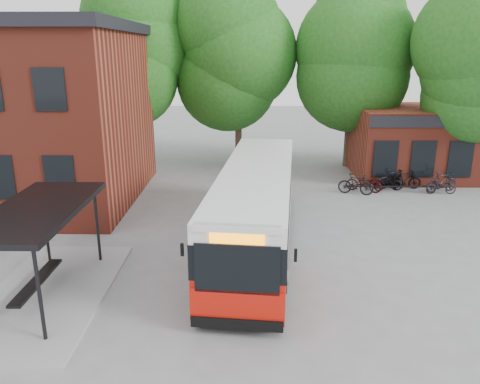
{
  "coord_description": "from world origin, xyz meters",
  "views": [
    {
      "loc": [
        1.53,
        -13.64,
        7.2
      ],
      "look_at": [
        1.29,
        3.46,
        2.0
      ],
      "focal_mm": 35.0,
      "sensor_mm": 36.0,
      "label": 1
    }
  ],
  "objects_px": {
    "bicycle_4": "(389,183)",
    "bicycle_5": "(405,180)",
    "bicycle_7": "(442,182)",
    "bus_shelter": "(43,253)",
    "bicycle_1": "(356,184)",
    "bicycle_0": "(364,183)",
    "bicycle_6": "(441,186)",
    "bicycle_3": "(392,179)",
    "bicycle_2": "(386,182)",
    "city_bus": "(256,208)"
  },
  "relations": [
    {
      "from": "bicycle_2",
      "to": "bicycle_4",
      "type": "xyz_separation_m",
      "value": [
        0.09,
        -0.21,
        -0.0
      ]
    },
    {
      "from": "city_bus",
      "to": "bicycle_5",
      "type": "distance_m",
      "value": 11.36
    },
    {
      "from": "bicycle_2",
      "to": "bicycle_3",
      "type": "height_order",
      "value": "bicycle_3"
    },
    {
      "from": "bus_shelter",
      "to": "bicycle_0",
      "type": "relative_size",
      "value": 3.76
    },
    {
      "from": "bicycle_2",
      "to": "bicycle_5",
      "type": "xyz_separation_m",
      "value": [
        1.04,
        0.14,
        0.08
      ]
    },
    {
      "from": "bus_shelter",
      "to": "bicycle_7",
      "type": "bearing_deg",
      "value": 34.47
    },
    {
      "from": "bus_shelter",
      "to": "bicycle_6",
      "type": "height_order",
      "value": "bus_shelter"
    },
    {
      "from": "bicycle_4",
      "to": "bicycle_7",
      "type": "height_order",
      "value": "bicycle_7"
    },
    {
      "from": "city_bus",
      "to": "bicycle_0",
      "type": "height_order",
      "value": "city_bus"
    },
    {
      "from": "bus_shelter",
      "to": "bicycle_5",
      "type": "distance_m",
      "value": 18.75
    },
    {
      "from": "bicycle_1",
      "to": "bicycle_7",
      "type": "height_order",
      "value": "bicycle_7"
    },
    {
      "from": "bicycle_4",
      "to": "bicycle_5",
      "type": "relative_size",
      "value": 0.96
    },
    {
      "from": "bus_shelter",
      "to": "bicycle_1",
      "type": "bearing_deg",
      "value": 42.47
    },
    {
      "from": "bus_shelter",
      "to": "bicycle_2",
      "type": "relative_size",
      "value": 4.22
    },
    {
      "from": "bus_shelter",
      "to": "bicycle_5",
      "type": "bearing_deg",
      "value": 38.86
    },
    {
      "from": "city_bus",
      "to": "bicycle_2",
      "type": "height_order",
      "value": "city_bus"
    },
    {
      "from": "bicycle_3",
      "to": "bicycle_6",
      "type": "xyz_separation_m",
      "value": [
        2.25,
        -0.98,
        -0.13
      ]
    },
    {
      "from": "bus_shelter",
      "to": "bicycle_2",
      "type": "height_order",
      "value": "bus_shelter"
    },
    {
      "from": "bicycle_5",
      "to": "bicycle_1",
      "type": "bearing_deg",
      "value": 109.66
    },
    {
      "from": "bicycle_2",
      "to": "bicycle_1",
      "type": "bearing_deg",
      "value": 135.67
    },
    {
      "from": "bicycle_0",
      "to": "bicycle_4",
      "type": "distance_m",
      "value": 1.39
    },
    {
      "from": "bicycle_1",
      "to": "bicycle_7",
      "type": "xyz_separation_m",
      "value": [
        4.63,
        0.49,
        0.01
      ]
    },
    {
      "from": "bicycle_7",
      "to": "bicycle_2",
      "type": "bearing_deg",
      "value": 65.26
    },
    {
      "from": "bicycle_1",
      "to": "bicycle_3",
      "type": "bearing_deg",
      "value": -44.0
    },
    {
      "from": "city_bus",
      "to": "bicycle_0",
      "type": "distance_m",
      "value": 9.4
    },
    {
      "from": "city_bus",
      "to": "bicycle_4",
      "type": "bearing_deg",
      "value": 51.87
    },
    {
      "from": "bus_shelter",
      "to": "bicycle_0",
      "type": "height_order",
      "value": "bus_shelter"
    },
    {
      "from": "bicycle_1",
      "to": "bicycle_5",
      "type": "distance_m",
      "value": 3.05
    },
    {
      "from": "city_bus",
      "to": "bicycle_5",
      "type": "relative_size",
      "value": 6.97
    },
    {
      "from": "bicycle_1",
      "to": "bicycle_6",
      "type": "bearing_deg",
      "value": -68.81
    },
    {
      "from": "bus_shelter",
      "to": "bicycle_4",
      "type": "distance_m",
      "value": 17.8
    },
    {
      "from": "bicycle_2",
      "to": "bicycle_6",
      "type": "distance_m",
      "value": 2.74
    },
    {
      "from": "bicycle_2",
      "to": "bicycle_0",
      "type": "bearing_deg",
      "value": 126.77
    },
    {
      "from": "bicycle_3",
      "to": "bicycle_6",
      "type": "distance_m",
      "value": 2.46
    },
    {
      "from": "bicycle_1",
      "to": "bicycle_5",
      "type": "relative_size",
      "value": 1.05
    },
    {
      "from": "bicycle_2",
      "to": "bicycle_5",
      "type": "distance_m",
      "value": 1.05
    },
    {
      "from": "bicycle_1",
      "to": "bicycle_3",
      "type": "xyz_separation_m",
      "value": [
        2.21,
        1.08,
        -0.01
      ]
    },
    {
      "from": "bicycle_5",
      "to": "bicycle_7",
      "type": "height_order",
      "value": "bicycle_7"
    },
    {
      "from": "bicycle_4",
      "to": "bicycle_7",
      "type": "xyz_separation_m",
      "value": [
        2.71,
        -0.19,
        0.12
      ]
    },
    {
      "from": "bus_shelter",
      "to": "bicycle_6",
      "type": "xyz_separation_m",
      "value": [
        16.17,
        10.82,
        -1.04
      ]
    },
    {
      "from": "bicycle_2",
      "to": "bicycle_3",
      "type": "bearing_deg",
      "value": -43.52
    },
    {
      "from": "bicycle_5",
      "to": "bicycle_4",
      "type": "bearing_deg",
      "value": 109.9
    },
    {
      "from": "bicycle_6",
      "to": "bicycle_5",
      "type": "bearing_deg",
      "value": 58.74
    },
    {
      "from": "bicycle_2",
      "to": "bicycle_4",
      "type": "bearing_deg",
      "value": -138.27
    },
    {
      "from": "bicycle_7",
      "to": "bus_shelter",
      "type": "bearing_deg",
      "value": 107.86
    },
    {
      "from": "bicycle_6",
      "to": "bicycle_7",
      "type": "bearing_deg",
      "value": -24.31
    },
    {
      "from": "bicycle_6",
      "to": "bicycle_7",
      "type": "height_order",
      "value": "bicycle_7"
    },
    {
      "from": "bicycle_2",
      "to": "bicycle_5",
      "type": "height_order",
      "value": "bicycle_5"
    },
    {
      "from": "bicycle_0",
      "to": "bicycle_6",
      "type": "xyz_separation_m",
      "value": [
        3.92,
        -0.39,
        -0.08
      ]
    },
    {
      "from": "bicycle_1",
      "to": "bicycle_4",
      "type": "relative_size",
      "value": 1.1
    }
  ]
}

